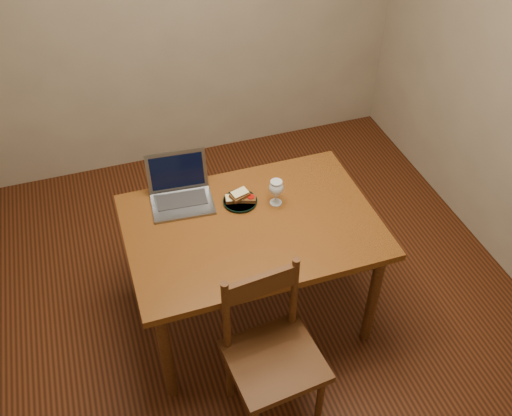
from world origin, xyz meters
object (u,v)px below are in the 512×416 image
object	(u,v)px
milk_glass	(276,192)
plate	(240,201)
table	(252,235)
chair	(273,350)
laptop	(180,188)

from	to	relation	value
milk_glass	plate	bearing A→B (deg)	160.69
plate	milk_glass	world-z (taller)	milk_glass
table	chair	world-z (taller)	chair
table	milk_glass	bearing A→B (deg)	33.14
chair	plate	world-z (taller)	chair
milk_glass	laptop	size ratio (longest dim) A/B	0.44
chair	milk_glass	world-z (taller)	milk_glass
milk_glass	laptop	xyz separation A→B (m)	(-0.48, 0.21, -0.01)
laptop	chair	bearing A→B (deg)	-72.77
milk_glass	chair	bearing A→B (deg)	-110.57
table	chair	xyz separation A→B (m)	(-0.10, -0.60, -0.16)
chair	laptop	bearing A→B (deg)	97.23
chair	milk_glass	bearing A→B (deg)	63.99
table	plate	world-z (taller)	plate
table	milk_glass	size ratio (longest dim) A/B	8.57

